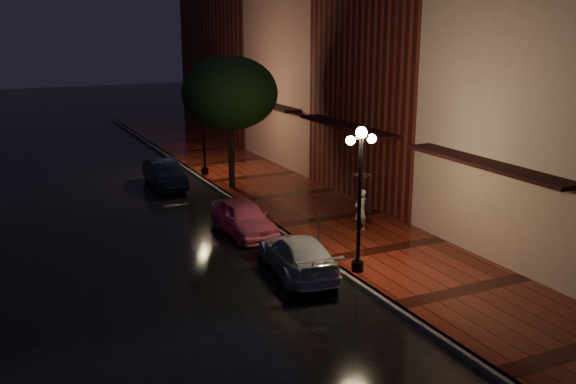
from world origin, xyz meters
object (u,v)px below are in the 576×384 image
streetlamp_far (203,124)px  pink_car (243,218)px  silver_car (298,255)px  street_tree (230,95)px  navy_car (164,174)px  woman_with_umbrella (361,192)px  parking_meter (319,229)px  streetlamp_near (360,191)px

streetlamp_far → pink_car: size_ratio=1.19×
silver_car → street_tree: bearing=-92.0°
navy_car → silver_car: bearing=-84.6°
pink_car → woman_with_umbrella: size_ratio=1.68×
silver_car → parking_meter: parking_meter is taller
pink_car → navy_car: 7.87m
streetlamp_near → navy_car: 13.27m
street_tree → navy_car: size_ratio=1.57×
streetlamp_far → silver_car: bearing=-96.5°
streetlamp_far → navy_car: bearing=-154.7°
street_tree → navy_car: 4.84m
streetlamp_near → woman_with_umbrella: 3.91m
streetlamp_near → woman_with_umbrella: size_ratio=2.00×
streetlamp_near → navy_car: streetlamp_near is taller
streetlamp_far → street_tree: street_tree is taller
silver_car → parking_meter: 1.70m
streetlamp_far → woman_with_umbrella: (2.07, -10.84, -1.03)m
streetlamp_near → parking_meter: bearing=95.6°
parking_meter → woman_with_umbrella: bearing=25.3°
woman_with_umbrella → pink_car: bearing=-44.8°
streetlamp_far → navy_car: streetlamp_far is taller
streetlamp_near → street_tree: street_tree is taller
street_tree → silver_car: size_ratio=1.46×
streetlamp_near → silver_car: size_ratio=1.08×
navy_car → parking_meter: size_ratio=3.09×
navy_car → silver_car: 11.96m
streetlamp_near → street_tree: 11.12m
pink_car → woman_with_umbrella: (3.65, -1.92, 0.95)m
street_tree → silver_car: street_tree is taller
streetlamp_near → parking_meter: size_ratio=3.60×
pink_car → woman_with_umbrella: 4.24m
streetlamp_near → pink_car: size_ratio=1.19×
streetlamp_far → parking_meter: streetlamp_far is taller
streetlamp_far → street_tree: size_ratio=0.74×
street_tree → pink_car: street_tree is taller
streetlamp_near → streetlamp_far: same height
navy_car → woman_with_umbrella: 10.73m
street_tree → parking_meter: 9.57m
streetlamp_far → woman_with_umbrella: bearing=-79.2°
street_tree → pink_car: size_ratio=1.60×
streetlamp_far → street_tree: bearing=-85.1°
streetlamp_far → parking_meter: size_ratio=3.60×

